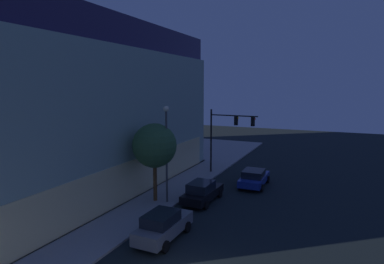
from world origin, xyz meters
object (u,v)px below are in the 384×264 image
car_grey (163,225)px  car_blue (254,178)px  traffic_light_far_corner (228,129)px  street_lamp_sidewalk (166,142)px  car_black (202,192)px  modern_building (9,106)px  sidewalk_tree (155,146)px

car_grey → car_blue: car_grey is taller
traffic_light_far_corner → street_lamp_sidewalk: (-9.89, 1.60, 0.11)m
car_grey → car_black: car_grey is taller
modern_building → car_black: bearing=-86.9°
modern_building → street_lamp_sidewalk: (-0.39, -18.00, -2.29)m
traffic_light_far_corner → modern_building: bearing=115.8°
street_lamp_sidewalk → sidewalk_tree: 1.06m
modern_building → sidewalk_tree: 17.23m
sidewalk_tree → car_black: size_ratio=1.30×
street_lamp_sidewalk → car_blue: (7.24, -5.08, -4.08)m
modern_building → sidewalk_tree: bearing=-91.7°
car_grey → street_lamp_sidewalk: bearing=26.7°
modern_building → traffic_light_far_corner: modern_building is taller
traffic_light_far_corner → street_lamp_sidewalk: street_lamp_sidewalk is taller
street_lamp_sidewalk → sidewalk_tree: size_ratio=1.22×
traffic_light_far_corner → sidewalk_tree: traffic_light_far_corner is taller
modern_building → car_blue: modern_building is taller
modern_building → sidewalk_tree: (-0.50, -17.01, -2.65)m
car_grey → car_blue: 12.86m
car_black → car_blue: (5.75, -2.73, -0.02)m
street_lamp_sidewalk → sidewalk_tree: street_lamp_sidewalk is taller
street_lamp_sidewalk → car_grey: street_lamp_sidewalk is taller
sidewalk_tree → street_lamp_sidewalk: bearing=-83.5°
modern_building → car_grey: 22.43m
street_lamp_sidewalk → car_grey: bearing=-153.3°
modern_building → car_black: 21.35m
sidewalk_tree → car_black: bearing=-64.5°
modern_building → traffic_light_far_corner: (9.50, -19.61, -2.41)m
car_black → car_grey: bearing=-176.9°
traffic_light_far_corner → car_black: (-8.41, -0.75, -3.94)m
modern_building → street_lamp_sidewalk: bearing=-91.2°
car_grey → car_black: size_ratio=0.96×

